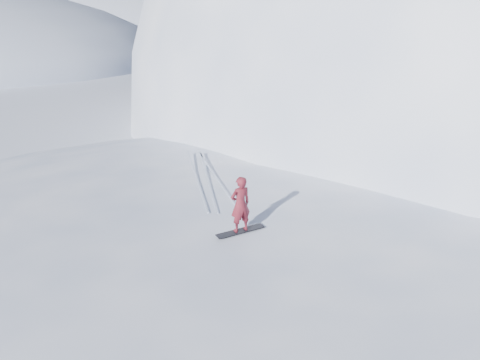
{
  "coord_description": "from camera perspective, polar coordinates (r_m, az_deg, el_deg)",
  "views": [
    {
      "loc": [
        0.19,
        -9.48,
        8.0
      ],
      "look_at": [
        0.3,
        1.76,
        3.5
      ],
      "focal_mm": 32.0,
      "sensor_mm": 36.0,
      "label": 1
    }
  ],
  "objects": [
    {
      "name": "far_ridge_c",
      "position": [
        126.31,
        -20.01,
        16.94
      ],
      "size": [
        140.0,
        90.0,
        36.0
      ],
      "primitive_type": "ellipsoid",
      "color": "white",
      "rests_on": "ground"
    },
    {
      "name": "snowboard",
      "position": [
        11.66,
        0.05,
        -6.81
      ],
      "size": [
        1.35,
        0.88,
        0.02
      ],
      "primitive_type": "cube",
      "rotation": [
        0.0,
        0.0,
        0.49
      ],
      "color": "black",
      "rests_on": "near_ridge"
    },
    {
      "name": "board_tracks",
      "position": [
        15.38,
        -4.47,
        0.48
      ],
      "size": [
        2.21,
        5.93,
        0.04
      ],
      "color": "silver",
      "rests_on": "ground"
    },
    {
      "name": "snowboarder",
      "position": [
        11.3,
        0.05,
        -3.27
      ],
      "size": [
        0.68,
        0.6,
        1.57
      ],
      "primitive_type": "imported",
      "rotation": [
        0.0,
        0.0,
        3.63
      ],
      "color": "maroon",
      "rests_on": "snowboard"
    },
    {
      "name": "wind_bumps",
      "position": [
        14.11,
        -3.6,
        -12.77
      ],
      "size": [
        16.0,
        14.4,
        1.0
      ],
      "color": "white",
      "rests_on": "ground"
    },
    {
      "name": "near_ridge",
      "position": [
        14.84,
        2.7,
        -10.82
      ],
      "size": [
        36.0,
        28.0,
        4.8
      ],
      "primitive_type": "ellipsoid",
      "color": "white",
      "rests_on": "ground"
    },
    {
      "name": "peak_shoulder",
      "position": [
        32.08,
        17.38,
        6.37
      ],
      "size": [
        28.0,
        24.0,
        18.0
      ],
      "primitive_type": "ellipsoid",
      "color": "white",
      "rests_on": "ground"
    },
    {
      "name": "ground",
      "position": [
        12.4,
        -1.39,
        -18.35
      ],
      "size": [
        400.0,
        400.0,
        0.0
      ],
      "primitive_type": "plane",
      "color": "white",
      "rests_on": "ground"
    }
  ]
}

